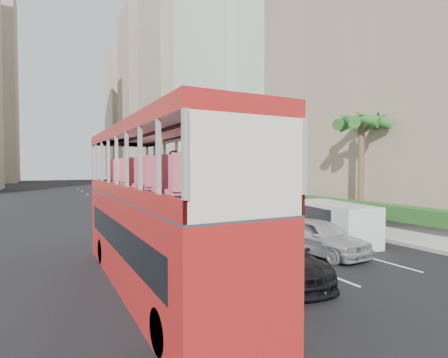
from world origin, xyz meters
TOP-DOWN VIEW (x-y plane):
  - ground_plane at (0.00, 0.00)m, footprint 200.00×200.00m
  - double_decker_bus at (-6.00, 0.00)m, footprint 2.50×11.00m
  - car_silver_lane_a at (-2.26, 3.08)m, footprint 2.55×5.09m
  - car_silver_lane_b at (1.39, 0.64)m, footprint 2.13×4.67m
  - car_black at (-2.25, -1.11)m, footprint 2.84×5.39m
  - van_asset at (1.17, 17.75)m, footprint 2.47×5.37m
  - minibus_near at (1.49, 8.97)m, footprint 2.79×6.83m
  - minibus_far at (4.10, 13.01)m, footprint 2.90×6.90m
  - panel_van_near at (3.85, 2.25)m, footprint 2.77×5.15m
  - panel_van_far at (4.59, 20.21)m, footprint 2.78×4.94m
  - sidewalk at (9.00, 25.00)m, footprint 6.00×120.00m
  - kerb_wall at (6.20, 14.00)m, footprint 0.30×44.00m
  - hedge at (6.20, 14.00)m, footprint 1.10×44.00m
  - palm_tree at (7.80, 4.00)m, footprint 0.36×0.36m
  - shell_station at (10.00, 23.00)m, footprint 6.50×8.00m
  - tower_mid at (18.00, 58.00)m, footprint 16.00×16.00m
  - tower_far_a at (17.00, 82.00)m, footprint 14.00×14.00m
  - tower_far_b at (17.00, 104.00)m, footprint 14.00×14.00m

SIDE VIEW (x-z plane):
  - ground_plane at x=0.00m, z-range 0.00..0.00m
  - car_silver_lane_a at x=-2.26m, z-range -0.80..0.80m
  - car_silver_lane_b at x=1.39m, z-range -0.78..0.78m
  - car_black at x=-2.25m, z-range -0.74..0.74m
  - van_asset at x=1.17m, z-range -0.75..0.75m
  - sidewalk at x=9.00m, z-range 0.00..0.18m
  - kerb_wall at x=6.20m, z-range 0.18..1.18m
  - panel_van_far at x=4.59m, z-range 0.00..1.86m
  - panel_van_near at x=3.85m, z-range 0.00..1.95m
  - minibus_near at x=1.49m, z-range 0.00..2.95m
  - minibus_far at x=4.10m, z-range 0.00..2.98m
  - hedge at x=6.20m, z-range 1.18..1.88m
  - double_decker_bus at x=-6.00m, z-range 0.00..5.06m
  - shell_station at x=10.00m, z-range 0.00..5.50m
  - palm_tree at x=7.80m, z-range 0.18..6.58m
  - tower_far_b at x=17.00m, z-range 0.00..40.00m
  - tower_far_a at x=17.00m, z-range 0.00..44.00m
  - tower_mid at x=18.00m, z-range 0.00..50.00m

